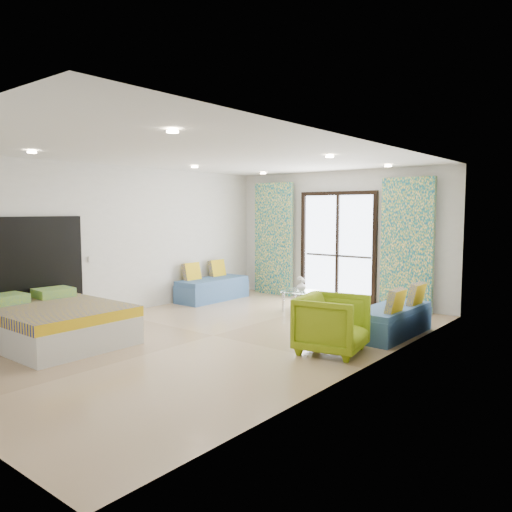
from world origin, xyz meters
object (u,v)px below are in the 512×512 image
Objects in this scene: daybed_left at (212,288)px; coffee_table at (301,293)px; daybed_right at (393,320)px; armchair at (332,321)px; bed at (55,323)px.

coffee_table is at bearing 6.07° from daybed_left.
daybed_right is 1.40m from armchair.
coffee_table is 2.78m from armchair.
coffee_table is at bearing 70.49° from bed.
armchair is (-0.25, -1.37, 0.18)m from daybed_right.
armchair is (1.88, -2.06, 0.09)m from coffee_table.
bed is at bearing 110.80° from armchair.
daybed_left is at bearing -173.54° from coffee_table.
bed is 2.96× the size of coffee_table.
armchair is at bearing -47.64° from coffee_table.
bed is 1.22× the size of daybed_right.
daybed_left is 1.93× the size of armchair.
daybed_left is at bearing 174.80° from daybed_right.
daybed_left is at bearing 54.39° from armchair.
armchair is at bearing 31.84° from bed.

